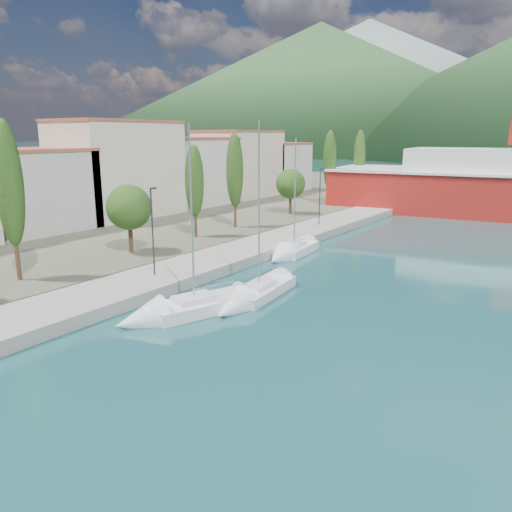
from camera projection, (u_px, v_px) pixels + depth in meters
The scene contains 8 objects.
quay at pixel (250, 250), 44.08m from camera, with size 5.00×88.00×0.80m, color gray.
land_strip at pixel (79, 204), 73.18m from camera, with size 70.00×148.00×0.70m, color #565644.
town_buildings at pixel (154, 172), 64.33m from camera, with size 9.20×69.20×11.30m.
tree_row at pixel (229, 180), 51.34m from camera, with size 3.71×64.13×10.65m.
lamp_posts at pixel (165, 226), 34.99m from camera, with size 0.15×45.83×6.06m.
sailboat_near at pixel (170, 313), 28.66m from camera, with size 5.11×8.64×11.91m.
sailboat_mid at pixel (246, 299), 31.17m from camera, with size 3.09×8.56×12.05m.
sailboat_far at pixel (287, 254), 43.06m from camera, with size 3.18×7.69×11.00m.
Camera 1 is at (16.00, -8.94, 10.32)m, focal length 35.00 mm.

